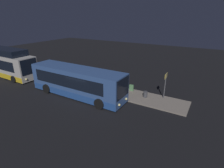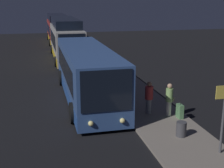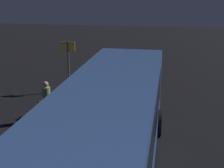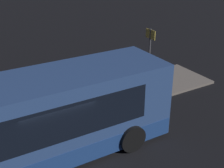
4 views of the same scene
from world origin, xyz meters
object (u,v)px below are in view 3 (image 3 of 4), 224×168
at_px(passenger_boarding, 62,104).
at_px(trash_bin, 74,94).
at_px(bus_lead, 107,141).
at_px(suitcase, 42,107).
at_px(passenger_waiting, 46,99).
at_px(sign_post, 68,59).

relative_size(passenger_boarding, trash_bin, 2.62).
height_order(bus_lead, suitcase, bus_lead).
relative_size(passenger_waiting, suitcase, 1.79).
relative_size(passenger_boarding, passenger_waiting, 1.01).
bearing_deg(bus_lead, passenger_waiting, 39.55).
bearing_deg(trash_bin, sign_post, 25.03).
relative_size(bus_lead, passenger_waiting, 6.65).
bearing_deg(suitcase, sign_post, -1.03).
distance_m(passenger_waiting, suitcase, 0.81).
bearing_deg(sign_post, suitcase, 178.97).
bearing_deg(suitcase, passenger_boarding, -126.95).
distance_m(bus_lead, sign_post, 9.26).
distance_m(suitcase, trash_bin, 2.18).
relative_size(suitcase, sign_post, 0.34).
relative_size(bus_lead, trash_bin, 17.21).
height_order(passenger_waiting, sign_post, sign_post).
height_order(bus_lead, passenger_waiting, bus_lead).
xyz_separation_m(bus_lead, sign_post, (8.42, 3.85, 0.36)).
xyz_separation_m(suitcase, sign_post, (3.73, -0.07, 1.41)).
bearing_deg(bus_lead, suitcase, 39.84).
bearing_deg(passenger_boarding, passenger_waiting, 51.50).
bearing_deg(trash_bin, bus_lead, -155.57).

